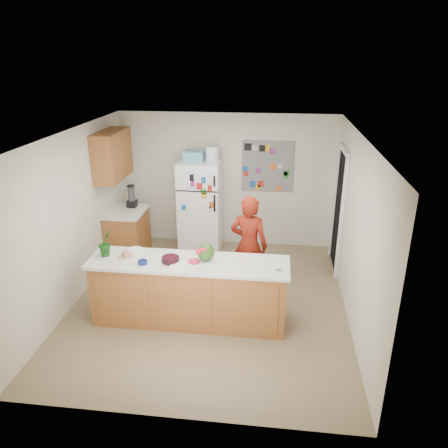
# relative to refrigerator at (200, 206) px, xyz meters

# --- Properties ---
(floor) EXTENTS (4.00, 4.50, 0.02)m
(floor) POSITION_rel_refrigerator_xyz_m (0.45, -1.88, -0.86)
(floor) COLOR brown
(floor) RESTS_ON ground
(wall_back) EXTENTS (4.00, 0.02, 2.50)m
(wall_back) POSITION_rel_refrigerator_xyz_m (0.45, 0.38, 0.40)
(wall_back) COLOR beige
(wall_back) RESTS_ON ground
(wall_left) EXTENTS (0.02, 4.50, 2.50)m
(wall_left) POSITION_rel_refrigerator_xyz_m (-1.56, -1.88, 0.40)
(wall_left) COLOR beige
(wall_left) RESTS_ON ground
(wall_right) EXTENTS (0.02, 4.50, 2.50)m
(wall_right) POSITION_rel_refrigerator_xyz_m (2.46, -1.88, 0.40)
(wall_right) COLOR beige
(wall_right) RESTS_ON ground
(ceiling) EXTENTS (4.00, 4.50, 0.02)m
(ceiling) POSITION_rel_refrigerator_xyz_m (0.45, -1.88, 1.66)
(ceiling) COLOR white
(ceiling) RESTS_ON wall_back
(doorway) EXTENTS (0.03, 0.85, 2.04)m
(doorway) POSITION_rel_refrigerator_xyz_m (2.44, -0.43, 0.17)
(doorway) COLOR black
(doorway) RESTS_ON ground
(peninsula_base) EXTENTS (2.60, 0.62, 0.88)m
(peninsula_base) POSITION_rel_refrigerator_xyz_m (0.25, -2.38, -0.41)
(peninsula_base) COLOR brown
(peninsula_base) RESTS_ON floor
(peninsula_top) EXTENTS (2.68, 0.70, 0.04)m
(peninsula_top) POSITION_rel_refrigerator_xyz_m (0.25, -2.38, 0.05)
(peninsula_top) COLOR silver
(peninsula_top) RESTS_ON peninsula_base
(side_counter_base) EXTENTS (0.60, 0.80, 0.86)m
(side_counter_base) POSITION_rel_refrigerator_xyz_m (-1.24, -0.53, -0.42)
(side_counter_base) COLOR brown
(side_counter_base) RESTS_ON floor
(side_counter_top) EXTENTS (0.64, 0.84, 0.04)m
(side_counter_top) POSITION_rel_refrigerator_xyz_m (-1.24, -0.53, 0.03)
(side_counter_top) COLOR silver
(side_counter_top) RESTS_ON side_counter_base
(upper_cabinets) EXTENTS (0.35, 1.00, 0.80)m
(upper_cabinets) POSITION_rel_refrigerator_xyz_m (-1.37, -0.58, 1.05)
(upper_cabinets) COLOR brown
(upper_cabinets) RESTS_ON wall_left
(refrigerator) EXTENTS (0.75, 0.70, 1.70)m
(refrigerator) POSITION_rel_refrigerator_xyz_m (0.00, 0.00, 0.00)
(refrigerator) COLOR silver
(refrigerator) RESTS_ON floor
(fridge_top_bin) EXTENTS (0.35, 0.28, 0.18)m
(fridge_top_bin) POSITION_rel_refrigerator_xyz_m (-0.10, 0.00, 0.94)
(fridge_top_bin) COLOR #5999B2
(fridge_top_bin) RESTS_ON refrigerator
(photo_collage) EXTENTS (0.95, 0.01, 0.95)m
(photo_collage) POSITION_rel_refrigerator_xyz_m (1.20, 0.36, 0.70)
(photo_collage) COLOR slate
(photo_collage) RESTS_ON wall_back
(person) EXTENTS (0.64, 0.49, 1.58)m
(person) POSITION_rel_refrigerator_xyz_m (1.00, -1.49, -0.06)
(person) COLOR maroon
(person) RESTS_ON floor
(blender_appliance) EXTENTS (0.12, 0.12, 0.38)m
(blender_appliance) POSITION_rel_refrigerator_xyz_m (-1.19, -0.32, 0.24)
(blender_appliance) COLOR black
(blender_appliance) RESTS_ON side_counter_top
(cutting_board) EXTENTS (0.38, 0.30, 0.01)m
(cutting_board) POSITION_rel_refrigerator_xyz_m (0.42, -2.36, 0.08)
(cutting_board) COLOR white
(cutting_board) RESTS_ON peninsula_top
(watermelon) EXTENTS (0.23, 0.23, 0.23)m
(watermelon) POSITION_rel_refrigerator_xyz_m (0.48, -2.34, 0.20)
(watermelon) COLOR #2B6118
(watermelon) RESTS_ON cutting_board
(watermelon_slice) EXTENTS (0.15, 0.15, 0.02)m
(watermelon_slice) POSITION_rel_refrigerator_xyz_m (0.33, -2.41, 0.09)
(watermelon_slice) COLOR red
(watermelon_slice) RESTS_ON cutting_board
(cherry_bowl) EXTENTS (0.27, 0.27, 0.07)m
(cherry_bowl) POSITION_rel_refrigerator_xyz_m (0.02, -2.42, 0.11)
(cherry_bowl) COLOR black
(cherry_bowl) RESTS_ON peninsula_top
(white_bowl) EXTENTS (0.26, 0.26, 0.06)m
(white_bowl) POSITION_rel_refrigerator_xyz_m (-0.52, -2.22, 0.10)
(white_bowl) COLOR white
(white_bowl) RESTS_ON peninsula_top
(cobalt_bowl) EXTENTS (0.14, 0.14, 0.05)m
(cobalt_bowl) POSITION_rel_refrigerator_xyz_m (-0.33, -2.53, 0.10)
(cobalt_bowl) COLOR navy
(cobalt_bowl) RESTS_ON peninsula_top
(plate) EXTENTS (0.26, 0.26, 0.02)m
(plate) POSITION_rel_refrigerator_xyz_m (-0.61, -2.34, 0.08)
(plate) COLOR #C3AD92
(plate) RESTS_ON peninsula_top
(paper_towel) EXTENTS (0.19, 0.18, 0.02)m
(paper_towel) POSITION_rel_refrigerator_xyz_m (0.13, -2.48, 0.08)
(paper_towel) COLOR white
(paper_towel) RESTS_ON peninsula_top
(keys) EXTENTS (0.09, 0.05, 0.01)m
(keys) POSITION_rel_refrigerator_xyz_m (1.45, -2.50, 0.08)
(keys) COLOR gray
(keys) RESTS_ON peninsula_top
(potted_plant) EXTENTS (0.22, 0.24, 0.37)m
(potted_plant) POSITION_rel_refrigerator_xyz_m (-0.89, -2.33, 0.25)
(potted_plant) COLOR #143C0F
(potted_plant) RESTS_ON peninsula_top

